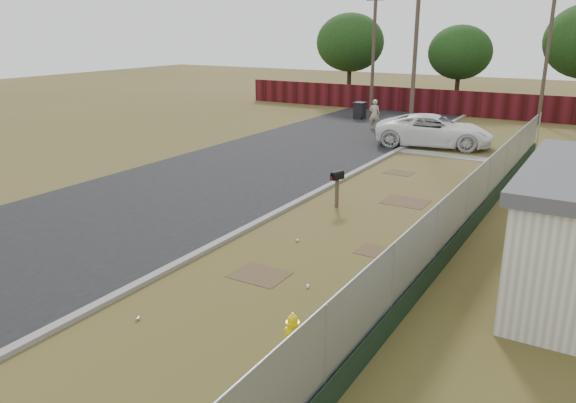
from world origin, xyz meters
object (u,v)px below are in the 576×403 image
Objects in this scene: pickup_truck at (434,131)px; trash_bin at (360,110)px; mailbox at (337,179)px; pedestrian at (374,114)px; fire_hydrant at (293,332)px.

pickup_truck reaches higher than trash_bin.
trash_bin is (-7.46, 18.98, -0.45)m from mailbox.
pedestrian is at bearing -53.54° from trash_bin.
mailbox reaches higher than trash_bin.
fire_hydrant is 21.31m from pickup_truck.
trash_bin is at bearing -64.59° from pedestrian.
pedestrian reaches higher than fire_hydrant.
mailbox is at bearing 168.68° from pickup_truck.
mailbox is 0.72× the size of pedestrian.
mailbox is 0.22× the size of pickup_truck.
mailbox reaches higher than fire_hydrant.
pickup_truck reaches higher than mailbox.
trash_bin is (-10.73, 27.69, 0.23)m from fire_hydrant.
mailbox is 20.40m from trash_bin.
fire_hydrant is at bearing 97.74° from pedestrian.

